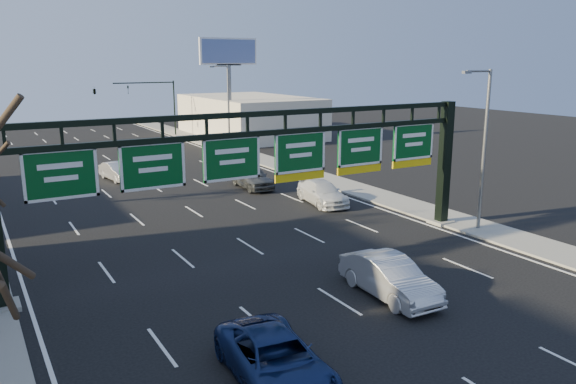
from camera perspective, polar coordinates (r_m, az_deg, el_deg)
ground at (r=21.65m, az=8.33°, el=-12.78°), size 160.00×160.00×0.00m
sidewalk_right at (r=44.16m, az=5.16°, el=0.87°), size 3.00×120.00×0.12m
lane_markings at (r=38.35m, az=-10.62°, el=-1.28°), size 21.60×120.00×0.01m
sign_gantry at (r=26.67m, az=-1.84°, el=2.81°), size 24.60×1.20×7.20m
building_right_distant at (r=72.99m, az=-3.97°, el=7.69°), size 12.00×20.00×5.00m
streetlight_near at (r=32.85m, az=19.21°, el=4.84°), size 2.15×0.22×9.00m
streetlight_far at (r=60.55m, az=-6.18°, el=8.98°), size 2.15×0.22×9.00m
billboard_right at (r=65.98m, az=-6.05°, el=12.78°), size 7.00×0.50×12.00m
traffic_signal_mast at (r=72.45m, az=-16.16°, el=9.55°), size 10.16×0.54×7.00m
car_blue_suv at (r=17.42m, az=-1.26°, el=-16.71°), size 3.01×5.56×1.48m
car_silver_sedan at (r=23.50m, az=10.26°, el=-8.51°), size 1.97×5.08×1.65m
car_white_wagon at (r=37.98m, az=3.49°, el=-0.07°), size 2.80×5.37×1.49m
car_grey_far at (r=42.64m, az=-3.67°, el=1.51°), size 2.20×4.96×1.66m
car_silver_distant at (r=47.52m, az=-16.95°, el=2.03°), size 2.17×4.53×1.43m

